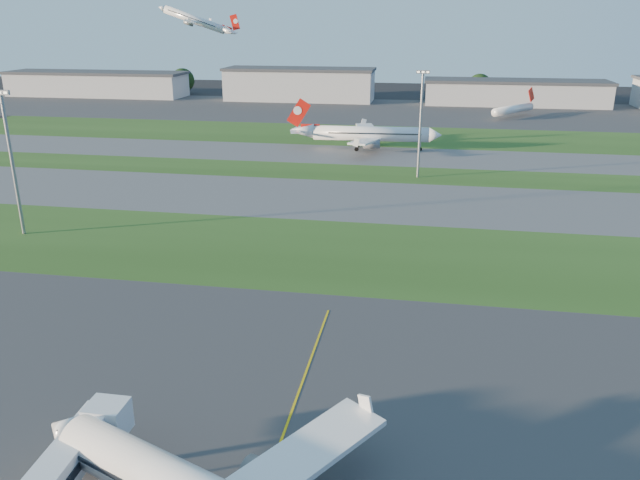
% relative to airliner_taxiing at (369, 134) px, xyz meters
% --- Properties ---
extents(ground, '(700.00, 700.00, 0.00)m').
position_rel_airliner_taxiing_xyz_m(ground, '(0.28, -140.69, -4.67)').
color(ground, black).
rests_on(ground, ground).
extents(apron_near, '(300.00, 70.00, 0.01)m').
position_rel_airliner_taxiing_xyz_m(apron_near, '(0.28, -140.69, -4.66)').
color(apron_near, '#333335').
rests_on(apron_near, ground).
extents(grass_strip_a, '(300.00, 34.00, 0.01)m').
position_rel_airliner_taxiing_xyz_m(grass_strip_a, '(0.28, -88.69, -4.66)').
color(grass_strip_a, '#274617').
rests_on(grass_strip_a, ground).
extents(taxiway_a, '(300.00, 32.00, 0.01)m').
position_rel_airliner_taxiing_xyz_m(taxiway_a, '(0.28, -55.69, -4.66)').
color(taxiway_a, '#515154').
rests_on(taxiway_a, ground).
extents(grass_strip_b, '(300.00, 18.00, 0.01)m').
position_rel_airliner_taxiing_xyz_m(grass_strip_b, '(0.28, -30.69, -4.66)').
color(grass_strip_b, '#274617').
rests_on(grass_strip_b, ground).
extents(taxiway_b, '(300.00, 26.00, 0.01)m').
position_rel_airliner_taxiing_xyz_m(taxiway_b, '(0.28, -8.69, -4.66)').
color(taxiway_b, '#515154').
rests_on(taxiway_b, ground).
extents(grass_strip_c, '(300.00, 40.00, 0.01)m').
position_rel_airliner_taxiing_xyz_m(grass_strip_c, '(0.28, 24.31, -4.66)').
color(grass_strip_c, '#274617').
rests_on(grass_strip_c, ground).
extents(apron_far, '(400.00, 80.00, 0.01)m').
position_rel_airliner_taxiing_xyz_m(apron_far, '(0.28, 84.31, -4.66)').
color(apron_far, '#333335').
rests_on(apron_far, ground).
extents(yellow_line, '(0.25, 60.00, 0.02)m').
position_rel_airliner_taxiing_xyz_m(yellow_line, '(5.28, -140.69, -4.67)').
color(yellow_line, gold).
rests_on(yellow_line, ground).
extents(airliner_taxiing, '(42.64, 36.13, 13.30)m').
position_rel_airliner_taxiing_xyz_m(airliner_taxiing, '(0.00, 0.00, 0.00)').
color(airliner_taxiing, white).
rests_on(airliner_taxiing, ground).
extents(airliner_departing, '(32.18, 27.31, 10.04)m').
position_rel_airliner_taxiing_xyz_m(airliner_departing, '(-79.41, 72.27, 32.05)').
color(airliner_departing, white).
extents(mini_jet_near, '(18.80, 23.74, 9.48)m').
position_rel_airliner_taxiing_xyz_m(mini_jet_near, '(50.16, 74.38, -1.39)').
color(mini_jet_near, white).
rests_on(mini_jet_near, ground).
extents(light_mast_west, '(3.20, 0.70, 25.80)m').
position_rel_airliner_taxiing_xyz_m(light_mast_west, '(-54.72, -88.69, 10.14)').
color(light_mast_west, gray).
rests_on(light_mast_west, ground).
extents(light_mast_centre, '(3.20, 0.70, 25.80)m').
position_rel_airliner_taxiing_xyz_m(light_mast_centre, '(15.28, -32.69, 10.14)').
color(light_mast_centre, gray).
rests_on(light_mast_centre, ground).
extents(hangar_far_west, '(91.80, 23.00, 12.20)m').
position_rel_airliner_taxiing_xyz_m(hangar_far_west, '(-149.72, 114.31, 1.47)').
color(hangar_far_west, '#9A9CA1').
rests_on(hangar_far_west, ground).
extents(hangar_west, '(71.40, 23.00, 15.20)m').
position_rel_airliner_taxiing_xyz_m(hangar_west, '(-44.72, 114.31, 2.97)').
color(hangar_west, '#9A9CA1').
rests_on(hangar_west, ground).
extents(hangar_east, '(81.60, 23.00, 11.20)m').
position_rel_airliner_taxiing_xyz_m(hangar_east, '(55.28, 114.31, 0.97)').
color(hangar_east, '#9A9CA1').
rests_on(hangar_east, ground).
extents(tree_far_west, '(11.00, 11.00, 12.00)m').
position_rel_airliner_taxiing_xyz_m(tree_far_west, '(-189.72, 127.31, 1.82)').
color(tree_far_west, black).
rests_on(tree_far_west, ground).
extents(tree_west, '(12.10, 12.10, 13.20)m').
position_rel_airliner_taxiing_xyz_m(tree_west, '(-109.72, 129.31, 2.47)').
color(tree_west, black).
rests_on(tree_west, ground).
extents(tree_mid_west, '(9.90, 9.90, 10.80)m').
position_rel_airliner_taxiing_xyz_m(tree_mid_west, '(-19.72, 125.31, 1.17)').
color(tree_mid_west, black).
rests_on(tree_mid_west, ground).
extents(tree_mid_east, '(11.55, 11.55, 12.60)m').
position_rel_airliner_taxiing_xyz_m(tree_mid_east, '(40.28, 128.31, 2.14)').
color(tree_mid_east, black).
rests_on(tree_mid_east, ground).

